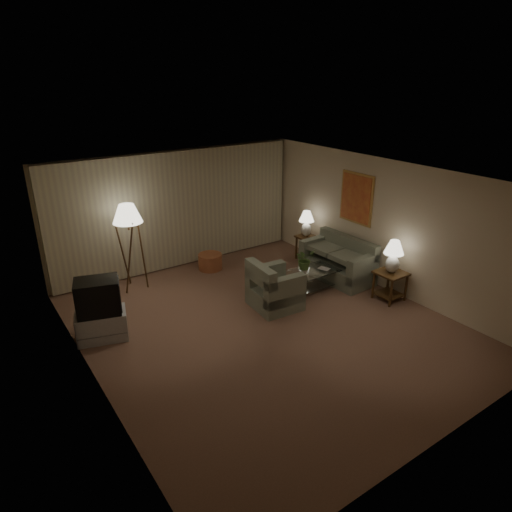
% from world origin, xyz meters
% --- Properties ---
extents(ground, '(7.00, 7.00, 0.00)m').
position_xyz_m(ground, '(0.00, 0.00, 0.00)').
color(ground, '#835B48').
rests_on(ground, ground).
extents(room_shell, '(6.04, 7.02, 2.72)m').
position_xyz_m(room_shell, '(0.02, 1.51, 1.75)').
color(room_shell, beige).
rests_on(room_shell, ground).
extents(sofa, '(1.69, 0.92, 0.73)m').
position_xyz_m(sofa, '(2.50, 0.77, 0.36)').
color(sofa, gray).
rests_on(sofa, ground).
extents(armchair, '(1.02, 0.98, 0.75)m').
position_xyz_m(armchair, '(0.58, 0.49, 0.37)').
color(armchair, gray).
rests_on(armchair, ground).
extents(side_table_near, '(0.55, 0.55, 0.60)m').
position_xyz_m(side_table_near, '(2.65, -0.58, 0.41)').
color(side_table_near, '#3B2410').
rests_on(side_table_near, ground).
extents(side_table_far, '(0.44, 0.37, 0.60)m').
position_xyz_m(side_table_far, '(2.65, 2.02, 0.39)').
color(side_table_far, '#3B2410').
rests_on(side_table_far, ground).
extents(table_lamp_near, '(0.39, 0.39, 0.67)m').
position_xyz_m(table_lamp_near, '(2.65, -0.58, 0.99)').
color(table_lamp_near, silver).
rests_on(table_lamp_near, side_table_near).
extents(table_lamp_far, '(0.36, 0.36, 0.62)m').
position_xyz_m(table_lamp_far, '(2.65, 2.02, 0.97)').
color(table_lamp_far, silver).
rests_on(table_lamp_far, side_table_far).
extents(coffee_table, '(1.21, 0.66, 0.41)m').
position_xyz_m(coffee_table, '(1.62, 0.67, 0.28)').
color(coffee_table, silver).
rests_on(coffee_table, ground).
extents(tv_cabinet, '(1.12, 0.98, 0.50)m').
position_xyz_m(tv_cabinet, '(-2.55, 1.26, 0.25)').
color(tv_cabinet, '#B1B1B4').
rests_on(tv_cabinet, ground).
extents(crt_tv, '(0.98, 0.89, 0.60)m').
position_xyz_m(crt_tv, '(-2.55, 1.26, 0.80)').
color(crt_tv, black).
rests_on(crt_tv, tv_cabinet).
extents(floor_lamp, '(0.60, 0.60, 1.84)m').
position_xyz_m(floor_lamp, '(-1.38, 2.84, 0.96)').
color(floor_lamp, '#3B2410').
rests_on(floor_lamp, ground).
extents(ottoman, '(0.72, 0.72, 0.36)m').
position_xyz_m(ottoman, '(0.43, 2.80, 0.18)').
color(ottoman, '#A35137').
rests_on(ottoman, ground).
extents(vase, '(0.21, 0.21, 0.16)m').
position_xyz_m(vase, '(1.47, 0.67, 0.50)').
color(vase, white).
rests_on(vase, coffee_table).
extents(flowers, '(0.44, 0.39, 0.44)m').
position_xyz_m(flowers, '(1.47, 0.67, 0.80)').
color(flowers, '#4F7433').
rests_on(flowers, vase).
extents(book, '(0.23, 0.27, 0.02)m').
position_xyz_m(book, '(1.87, 0.57, 0.42)').
color(book, olive).
rests_on(book, coffee_table).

